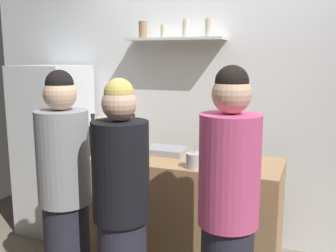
{
  "coord_description": "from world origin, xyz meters",
  "views": [
    {
      "loc": [
        0.89,
        -2.2,
        1.71
      ],
      "look_at": [
        -0.17,
        0.54,
        1.19
      ],
      "focal_mm": 41.02,
      "sensor_mm": 36.0,
      "label": 1
    }
  ],
  "objects_px": {
    "utensil_holder": "(194,160)",
    "wine_bottle_green_glass": "(94,139)",
    "baking_pan": "(165,151)",
    "water_bottle_plastic": "(100,132)",
    "wine_bottle_amber_glass": "(134,138)",
    "refrigerator": "(54,149)",
    "person_blonde": "(122,213)",
    "person_grey_hoodie": "(65,197)",
    "person_pink_top": "(228,217)"
  },
  "relations": [
    {
      "from": "wine_bottle_amber_glass",
      "to": "person_blonde",
      "type": "xyz_separation_m",
      "value": [
        0.31,
        -0.81,
        -0.28
      ]
    },
    {
      "from": "utensil_holder",
      "to": "person_pink_top",
      "type": "xyz_separation_m",
      "value": [
        0.36,
        -0.51,
        -0.16
      ]
    },
    {
      "from": "baking_pan",
      "to": "wine_bottle_amber_glass",
      "type": "xyz_separation_m",
      "value": [
        -0.24,
        -0.09,
        0.1
      ]
    },
    {
      "from": "baking_pan",
      "to": "person_blonde",
      "type": "xyz_separation_m",
      "value": [
        0.07,
        -0.9,
        -0.18
      ]
    },
    {
      "from": "baking_pan",
      "to": "water_bottle_plastic",
      "type": "height_order",
      "value": "water_bottle_plastic"
    },
    {
      "from": "person_blonde",
      "to": "refrigerator",
      "type": "bearing_deg",
      "value": 157.29
    },
    {
      "from": "baking_pan",
      "to": "person_pink_top",
      "type": "bearing_deg",
      "value": -49.3
    },
    {
      "from": "utensil_holder",
      "to": "wine_bottle_green_glass",
      "type": "bearing_deg",
      "value": 175.94
    },
    {
      "from": "baking_pan",
      "to": "person_grey_hoodie",
      "type": "height_order",
      "value": "person_grey_hoodie"
    },
    {
      "from": "water_bottle_plastic",
      "to": "person_pink_top",
      "type": "relative_size",
      "value": 0.14
    },
    {
      "from": "refrigerator",
      "to": "wine_bottle_amber_glass",
      "type": "xyz_separation_m",
      "value": [
        1.03,
        -0.3,
        0.25
      ]
    },
    {
      "from": "person_grey_hoodie",
      "to": "person_pink_top",
      "type": "xyz_separation_m",
      "value": [
        1.08,
        0.03,
        0.02
      ]
    },
    {
      "from": "wine_bottle_green_glass",
      "to": "wine_bottle_amber_glass",
      "type": "bearing_deg",
      "value": 29.67
    },
    {
      "from": "baking_pan",
      "to": "utensil_holder",
      "type": "xyz_separation_m",
      "value": [
        0.34,
        -0.31,
        0.03
      ]
    },
    {
      "from": "refrigerator",
      "to": "water_bottle_plastic",
      "type": "height_order",
      "value": "refrigerator"
    },
    {
      "from": "baking_pan",
      "to": "person_pink_top",
      "type": "relative_size",
      "value": 0.2
    },
    {
      "from": "wine_bottle_amber_glass",
      "to": "utensil_holder",
      "type": "bearing_deg",
      "value": -20.74
    },
    {
      "from": "person_grey_hoodie",
      "to": "person_pink_top",
      "type": "relative_size",
      "value": 0.98
    },
    {
      "from": "utensil_holder",
      "to": "wine_bottle_amber_glass",
      "type": "bearing_deg",
      "value": 159.26
    },
    {
      "from": "refrigerator",
      "to": "baking_pan",
      "type": "height_order",
      "value": "refrigerator"
    },
    {
      "from": "person_grey_hoodie",
      "to": "person_blonde",
      "type": "bearing_deg",
      "value": -49.93
    },
    {
      "from": "wine_bottle_amber_glass",
      "to": "water_bottle_plastic",
      "type": "relative_size",
      "value": 1.37
    },
    {
      "from": "utensil_holder",
      "to": "water_bottle_plastic",
      "type": "height_order",
      "value": "water_bottle_plastic"
    },
    {
      "from": "wine_bottle_green_glass",
      "to": "person_blonde",
      "type": "xyz_separation_m",
      "value": [
        0.59,
        -0.65,
        -0.28
      ]
    },
    {
      "from": "utensil_holder",
      "to": "wine_bottle_green_glass",
      "type": "relative_size",
      "value": 0.59
    },
    {
      "from": "refrigerator",
      "to": "person_grey_hoodie",
      "type": "relative_size",
      "value": 1.0
    },
    {
      "from": "water_bottle_plastic",
      "to": "person_blonde",
      "type": "xyz_separation_m",
      "value": [
        0.76,
        -1.02,
        -0.26
      ]
    },
    {
      "from": "utensil_holder",
      "to": "wine_bottle_amber_glass",
      "type": "relative_size",
      "value": 0.6
    },
    {
      "from": "baking_pan",
      "to": "wine_bottle_amber_glass",
      "type": "distance_m",
      "value": 0.28
    },
    {
      "from": "water_bottle_plastic",
      "to": "person_blonde",
      "type": "distance_m",
      "value": 1.3
    },
    {
      "from": "water_bottle_plastic",
      "to": "baking_pan",
      "type": "bearing_deg",
      "value": -9.83
    },
    {
      "from": "person_pink_top",
      "to": "wine_bottle_amber_glass",
      "type": "bearing_deg",
      "value": 110.63
    },
    {
      "from": "refrigerator",
      "to": "water_bottle_plastic",
      "type": "bearing_deg",
      "value": -8.89
    },
    {
      "from": "water_bottle_plastic",
      "to": "person_pink_top",
      "type": "xyz_separation_m",
      "value": [
        1.39,
        -0.94,
        -0.22
      ]
    },
    {
      "from": "baking_pan",
      "to": "wine_bottle_amber_glass",
      "type": "height_order",
      "value": "wine_bottle_amber_glass"
    },
    {
      "from": "wine_bottle_green_glass",
      "to": "baking_pan",
      "type": "bearing_deg",
      "value": 25.67
    },
    {
      "from": "baking_pan",
      "to": "person_blonde",
      "type": "distance_m",
      "value": 0.92
    },
    {
      "from": "wine_bottle_amber_glass",
      "to": "wine_bottle_green_glass",
      "type": "bearing_deg",
      "value": -150.33
    },
    {
      "from": "utensil_holder",
      "to": "wine_bottle_green_glass",
      "type": "height_order",
      "value": "wine_bottle_green_glass"
    },
    {
      "from": "refrigerator",
      "to": "person_pink_top",
      "type": "bearing_deg",
      "value": -27.54
    },
    {
      "from": "water_bottle_plastic",
      "to": "utensil_holder",
      "type": "bearing_deg",
      "value": -22.65
    },
    {
      "from": "utensil_holder",
      "to": "water_bottle_plastic",
      "type": "bearing_deg",
      "value": 157.35
    },
    {
      "from": "person_blonde",
      "to": "person_grey_hoodie",
      "type": "bearing_deg",
      "value": -170.12
    },
    {
      "from": "refrigerator",
      "to": "wine_bottle_green_glass",
      "type": "distance_m",
      "value": 0.91
    },
    {
      "from": "baking_pan",
      "to": "wine_bottle_amber_glass",
      "type": "relative_size",
      "value": 1.03
    },
    {
      "from": "refrigerator",
      "to": "baking_pan",
      "type": "xyz_separation_m",
      "value": [
        1.27,
        -0.21,
        0.14
      ]
    },
    {
      "from": "baking_pan",
      "to": "water_bottle_plastic",
      "type": "distance_m",
      "value": 0.7
    },
    {
      "from": "baking_pan",
      "to": "utensil_holder",
      "type": "height_order",
      "value": "utensil_holder"
    },
    {
      "from": "refrigerator",
      "to": "water_bottle_plastic",
      "type": "xyz_separation_m",
      "value": [
        0.58,
        -0.09,
        0.23
      ]
    },
    {
      "from": "wine_bottle_green_glass",
      "to": "refrigerator",
      "type": "bearing_deg",
      "value": 148.45
    }
  ]
}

